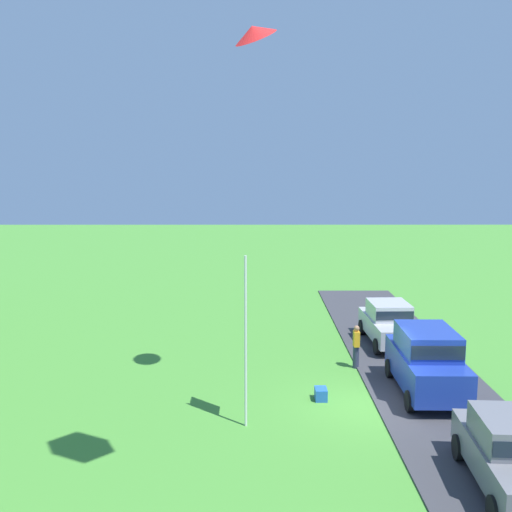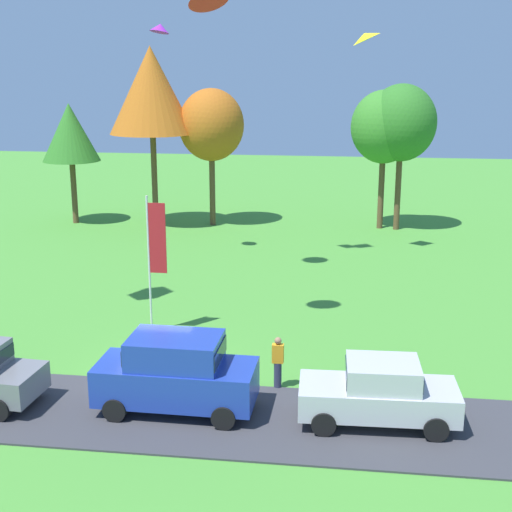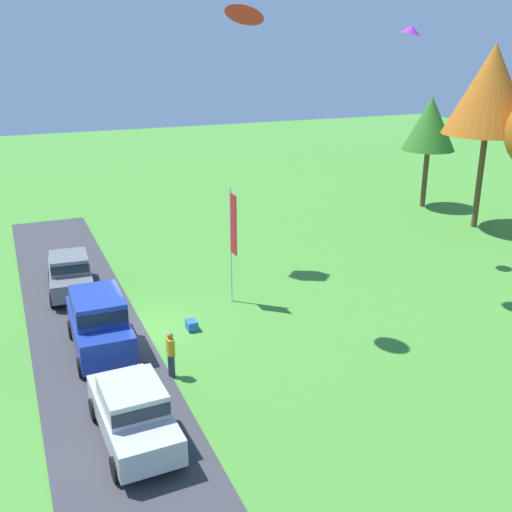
{
  "view_description": "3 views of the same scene",
  "coord_description": "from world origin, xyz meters",
  "px_view_note": "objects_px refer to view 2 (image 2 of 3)",
  "views": [
    {
      "loc": [
        -18.76,
        3.84,
        7.9
      ],
      "look_at": [
        -0.04,
        3.8,
        5.02
      ],
      "focal_mm": 42.0,
      "sensor_mm": 36.0,
      "label": 1
    },
    {
      "loc": [
        5.79,
        -20.55,
        9.78
      ],
      "look_at": [
        2.43,
        4.62,
        3.0
      ],
      "focal_mm": 50.0,
      "sensor_mm": 36.0,
      "label": 2
    },
    {
      "loc": [
        21.61,
        -4.57,
        10.94
      ],
      "look_at": [
        -0.41,
        4.83,
        2.41
      ],
      "focal_mm": 42.0,
      "sensor_mm": 36.0,
      "label": 3
    }
  ],
  "objects_px": {
    "flag_banner": "(155,247)",
    "tree_center_back": "(70,133)",
    "tree_far_left": "(151,91)",
    "cooler_box": "(190,356)",
    "tree_lone_near": "(401,123)",
    "tree_right_of_center": "(211,125)",
    "tree_left_of_center": "(384,127)",
    "kite_delta_high_left": "(160,28)",
    "person_watching_sky": "(278,362)",
    "car_sedan_near_entrance": "(380,391)",
    "kite_diamond_over_trees": "(364,37)",
    "car_suv_by_flagpole": "(176,371)"
  },
  "relations": [
    {
      "from": "tree_lone_near",
      "to": "cooler_box",
      "type": "bearing_deg",
      "value": -110.57
    },
    {
      "from": "car_suv_by_flagpole",
      "to": "cooler_box",
      "type": "relative_size",
      "value": 8.27
    },
    {
      "from": "tree_left_of_center",
      "to": "tree_lone_near",
      "type": "distance_m",
      "value": 1.06
    },
    {
      "from": "car_sedan_near_entrance",
      "to": "kite_diamond_over_trees",
      "type": "height_order",
      "value": "kite_diamond_over_trees"
    },
    {
      "from": "tree_left_of_center",
      "to": "kite_diamond_over_trees",
      "type": "xyz_separation_m",
      "value": [
        -1.49,
        -7.89,
        4.94
      ]
    },
    {
      "from": "kite_diamond_over_trees",
      "to": "cooler_box",
      "type": "bearing_deg",
      "value": -111.94
    },
    {
      "from": "tree_left_of_center",
      "to": "kite_delta_high_left",
      "type": "bearing_deg",
      "value": -140.17
    },
    {
      "from": "tree_far_left",
      "to": "tree_lone_near",
      "type": "relative_size",
      "value": 1.25
    },
    {
      "from": "car_suv_by_flagpole",
      "to": "car_sedan_near_entrance",
      "type": "relative_size",
      "value": 1.04
    },
    {
      "from": "car_suv_by_flagpole",
      "to": "tree_left_of_center",
      "type": "relative_size",
      "value": 0.55
    },
    {
      "from": "tree_lone_near",
      "to": "tree_left_of_center",
      "type": "bearing_deg",
      "value": 167.69
    },
    {
      "from": "car_sedan_near_entrance",
      "to": "cooler_box",
      "type": "height_order",
      "value": "car_sedan_near_entrance"
    },
    {
      "from": "tree_left_of_center",
      "to": "tree_right_of_center",
      "type": "bearing_deg",
      "value": -177.57
    },
    {
      "from": "tree_lone_near",
      "to": "tree_far_left",
      "type": "bearing_deg",
      "value": -176.22
    },
    {
      "from": "car_suv_by_flagpole",
      "to": "tree_far_left",
      "type": "height_order",
      "value": "tree_far_left"
    },
    {
      "from": "person_watching_sky",
      "to": "tree_lone_near",
      "type": "xyz_separation_m",
      "value": [
        4.95,
        23.46,
        5.61
      ]
    },
    {
      "from": "kite_diamond_over_trees",
      "to": "kite_delta_high_left",
      "type": "xyz_separation_m",
      "value": [
        -9.7,
        -1.44,
        0.39
      ]
    },
    {
      "from": "kite_diamond_over_trees",
      "to": "car_sedan_near_entrance",
      "type": "bearing_deg",
      "value": -88.09
    },
    {
      "from": "car_sedan_near_entrance",
      "to": "tree_lone_near",
      "type": "bearing_deg",
      "value": 85.72
    },
    {
      "from": "car_sedan_near_entrance",
      "to": "tree_lone_near",
      "type": "height_order",
      "value": "tree_lone_near"
    },
    {
      "from": "kite_diamond_over_trees",
      "to": "tree_center_back",
      "type": "bearing_deg",
      "value": 159.03
    },
    {
      "from": "flag_banner",
      "to": "kite_diamond_over_trees",
      "type": "xyz_separation_m",
      "value": [
        7.48,
        11.55,
        7.83
      ]
    },
    {
      "from": "cooler_box",
      "to": "kite_delta_high_left",
      "type": "bearing_deg",
      "value": 107.74
    },
    {
      "from": "tree_lone_near",
      "to": "flag_banner",
      "type": "xyz_separation_m",
      "value": [
        -9.97,
        -19.22,
        -3.15
      ]
    },
    {
      "from": "kite_delta_high_left",
      "to": "tree_center_back",
      "type": "bearing_deg",
      "value": 134.65
    },
    {
      "from": "flag_banner",
      "to": "kite_diamond_over_trees",
      "type": "distance_m",
      "value": 15.83
    },
    {
      "from": "cooler_box",
      "to": "car_suv_by_flagpole",
      "type": "bearing_deg",
      "value": -83.02
    },
    {
      "from": "car_sedan_near_entrance",
      "to": "tree_lone_near",
      "type": "relative_size",
      "value": 0.51
    },
    {
      "from": "car_sedan_near_entrance",
      "to": "tree_far_left",
      "type": "distance_m",
      "value": 28.67
    },
    {
      "from": "car_suv_by_flagpole",
      "to": "kite_delta_high_left",
      "type": "height_order",
      "value": "kite_delta_high_left"
    },
    {
      "from": "tree_center_back",
      "to": "tree_right_of_center",
      "type": "distance_m",
      "value": 8.92
    },
    {
      "from": "car_suv_by_flagpole",
      "to": "car_sedan_near_entrance",
      "type": "distance_m",
      "value": 5.81
    },
    {
      "from": "car_sedan_near_entrance",
      "to": "cooler_box",
      "type": "xyz_separation_m",
      "value": [
        -6.25,
        3.67,
        -0.84
      ]
    },
    {
      "from": "person_watching_sky",
      "to": "tree_center_back",
      "type": "xyz_separation_m",
      "value": [
        -15.45,
        22.65,
        4.87
      ]
    },
    {
      "from": "tree_center_back",
      "to": "tree_far_left",
      "type": "xyz_separation_m",
      "value": [
        5.38,
        -0.19,
        2.61
      ]
    },
    {
      "from": "tree_far_left",
      "to": "tree_lone_near",
      "type": "xyz_separation_m",
      "value": [
        15.03,
        0.99,
        -1.87
      ]
    },
    {
      "from": "person_watching_sky",
      "to": "kite_delta_high_left",
      "type": "bearing_deg",
      "value": 116.8
    },
    {
      "from": "tree_center_back",
      "to": "kite_delta_high_left",
      "type": "height_order",
      "value": "kite_delta_high_left"
    },
    {
      "from": "flag_banner",
      "to": "tree_center_back",
      "type": "bearing_deg",
      "value": 119.54
    },
    {
      "from": "tree_left_of_center",
      "to": "cooler_box",
      "type": "height_order",
      "value": "tree_left_of_center"
    },
    {
      "from": "tree_far_left",
      "to": "flag_banner",
      "type": "xyz_separation_m",
      "value": [
        5.06,
        -18.23,
        -5.02
      ]
    },
    {
      "from": "tree_right_of_center",
      "to": "tree_left_of_center",
      "type": "distance_m",
      "value": 10.52
    },
    {
      "from": "tree_left_of_center",
      "to": "kite_diamond_over_trees",
      "type": "height_order",
      "value": "kite_diamond_over_trees"
    },
    {
      "from": "flag_banner",
      "to": "person_watching_sky",
      "type": "bearing_deg",
      "value": -40.16
    },
    {
      "from": "person_watching_sky",
      "to": "tree_center_back",
      "type": "height_order",
      "value": "tree_center_back"
    },
    {
      "from": "tree_far_left",
      "to": "cooler_box",
      "type": "height_order",
      "value": "tree_far_left"
    },
    {
      "from": "car_suv_by_flagpole",
      "to": "tree_left_of_center",
      "type": "distance_m",
      "value": 26.94
    },
    {
      "from": "cooler_box",
      "to": "tree_lone_near",
      "type": "bearing_deg",
      "value": 69.43
    },
    {
      "from": "car_sedan_near_entrance",
      "to": "kite_diamond_over_trees",
      "type": "bearing_deg",
      "value": 91.91
    },
    {
      "from": "tree_left_of_center",
      "to": "tree_lone_near",
      "type": "xyz_separation_m",
      "value": [
        1.0,
        -0.22,
        0.27
      ]
    }
  ]
}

